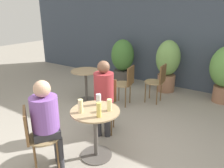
% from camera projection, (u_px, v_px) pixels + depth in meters
% --- Properties ---
extents(ground_plane, '(20.00, 20.00, 0.00)m').
position_uv_depth(ground_plane, '(89.00, 151.00, 3.17)').
color(ground_plane, gray).
extents(storefront_wall, '(10.00, 0.06, 3.00)m').
position_uv_depth(storefront_wall, '(176.00, 28.00, 5.40)').
color(storefront_wall, '#3D4756').
rests_on(storefront_wall, ground_plane).
extents(cafe_table_near, '(0.65, 0.65, 0.70)m').
position_uv_depth(cafe_table_near, '(96.00, 125.00, 2.92)').
color(cafe_table_near, '#514C47').
rests_on(cafe_table_near, ground_plane).
extents(cafe_table_far, '(0.63, 0.63, 0.70)m').
position_uv_depth(cafe_table_far, '(86.00, 80.00, 4.76)').
color(cafe_table_far, '#514C47').
rests_on(cafe_table_far, ground_plane).
extents(bistro_chair_0, '(0.44, 0.46, 0.86)m').
position_uv_depth(bistro_chair_0, '(105.00, 100.00, 3.62)').
color(bistro_chair_0, '#997F56').
rests_on(bistro_chair_0, ground_plane).
extents(bistro_chair_1, '(0.46, 0.46, 0.86)m').
position_uv_depth(bistro_chair_1, '(36.00, 134.00, 2.65)').
color(bistro_chair_1, '#997F56').
rests_on(bistro_chair_1, ground_plane).
extents(bistro_chair_2, '(0.42, 0.41, 0.86)m').
position_uv_depth(bistro_chair_2, '(126.00, 82.00, 4.53)').
color(bistro_chair_2, '#997F56').
rests_on(bistro_chair_2, ground_plane).
extents(bistro_chair_3, '(0.41, 0.41, 0.86)m').
position_uv_depth(bistro_chair_3, '(158.00, 80.00, 4.65)').
color(bistro_chair_3, '#997F56').
rests_on(bistro_chair_3, ground_plane).
extents(seated_person_0, '(0.37, 0.38, 1.22)m').
position_uv_depth(seated_person_0, '(104.00, 91.00, 3.42)').
color(seated_person_0, '#2D2D33').
rests_on(seated_person_0, ground_plane).
extents(seated_person_1, '(0.41, 0.42, 1.19)m').
position_uv_depth(seated_person_1, '(46.00, 118.00, 2.64)').
color(seated_person_1, '#2D2D33').
rests_on(seated_person_1, ground_plane).
extents(beer_glass_0, '(0.06, 0.06, 0.19)m').
position_uv_depth(beer_glass_0, '(99.00, 110.00, 2.66)').
color(beer_glass_0, '#DBC65B').
rests_on(beer_glass_0, cafe_table_near).
extents(beer_glass_1, '(0.07, 0.07, 0.16)m').
position_uv_depth(beer_glass_1, '(109.00, 105.00, 2.83)').
color(beer_glass_1, beige).
rests_on(beer_glass_1, cafe_table_near).
extents(beer_glass_2, '(0.07, 0.07, 0.15)m').
position_uv_depth(beer_glass_2, '(99.00, 99.00, 3.00)').
color(beer_glass_2, silver).
rests_on(beer_glass_2, cafe_table_near).
extents(beer_glass_3, '(0.06, 0.06, 0.18)m').
position_uv_depth(beer_glass_3, '(81.00, 106.00, 2.77)').
color(beer_glass_3, beige).
rests_on(beer_glass_3, cafe_table_near).
extents(potted_plant_0, '(0.62, 0.62, 1.19)m').
position_uv_depth(potted_plant_0, '(123.00, 59.00, 5.94)').
color(potted_plant_0, '#47423D').
rests_on(potted_plant_0, ground_plane).
extents(potted_plant_1, '(0.58, 0.58, 1.26)m').
position_uv_depth(potted_plant_1, '(168.00, 63.00, 5.30)').
color(potted_plant_1, '#93664C').
rests_on(potted_plant_1, ground_plane).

